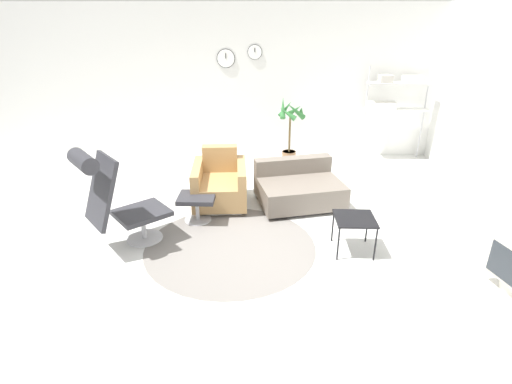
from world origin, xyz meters
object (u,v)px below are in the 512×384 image
at_px(couch_low, 299,189).
at_px(armchair_red, 220,185).
at_px(ottoman, 197,202).
at_px(shelf_unit, 395,93).
at_px(side_table, 355,221).
at_px(potted_plant, 290,131).
at_px(lounge_chair, 114,195).

bearing_deg(couch_low, armchair_red, -12.73).
relative_size(ottoman, shelf_unit, 0.28).
height_order(armchair_red, shelf_unit, shelf_unit).
xyz_separation_m(armchair_red, side_table, (1.71, -1.27, 0.10)).
bearing_deg(armchair_red, potted_plant, -126.75).
bearing_deg(shelf_unit, ottoman, -140.94).
height_order(couch_low, shelf_unit, shelf_unit).
xyz_separation_m(lounge_chair, potted_plant, (2.17, 3.03, -0.06)).
xyz_separation_m(ottoman, couch_low, (1.41, 0.59, -0.05)).
xyz_separation_m(lounge_chair, ottoman, (0.81, 0.71, -0.42)).
distance_m(ottoman, potted_plant, 2.70).
bearing_deg(couch_low, ottoman, 8.48).
distance_m(lounge_chair, side_table, 2.79).
bearing_deg(potted_plant, armchair_red, -122.31).
height_order(ottoman, armchair_red, armchair_red).
relative_size(ottoman, armchair_red, 0.51).
bearing_deg(side_table, couch_low, 113.10).
relative_size(ottoman, potted_plant, 0.39).
distance_m(armchair_red, couch_low, 1.16).
xyz_separation_m(lounge_chair, couch_low, (2.22, 1.30, -0.46)).
xyz_separation_m(potted_plant, shelf_unit, (1.91, 0.35, 0.64)).
bearing_deg(ottoman, shelf_unit, 39.06).
height_order(ottoman, couch_low, couch_low).
distance_m(lounge_chair, shelf_unit, 5.33).
distance_m(ottoman, armchair_red, 0.61).
height_order(lounge_chair, couch_low, lounge_chair).
xyz_separation_m(couch_low, potted_plant, (-0.05, 1.72, 0.40)).
bearing_deg(potted_plant, ottoman, -120.46).
bearing_deg(shelf_unit, side_table, -111.33).
height_order(side_table, shelf_unit, shelf_unit).
distance_m(armchair_red, side_table, 2.13).
height_order(armchair_red, side_table, armchair_red).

